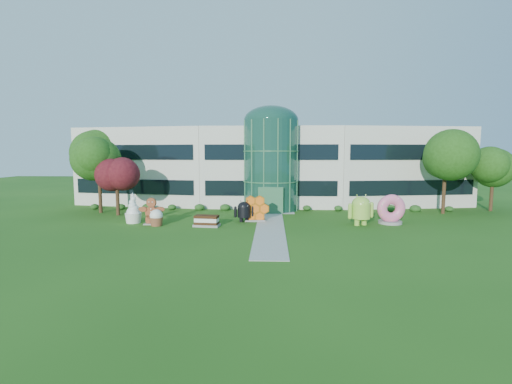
# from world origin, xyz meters

# --- Properties ---
(ground) EXTENTS (140.00, 140.00, 0.00)m
(ground) POSITION_xyz_m (0.00, 0.00, 0.00)
(ground) COLOR #215114
(ground) RESTS_ON ground
(building) EXTENTS (46.00, 15.00, 9.30)m
(building) POSITION_xyz_m (0.00, 18.00, 4.65)
(building) COLOR beige
(building) RESTS_ON ground
(atrium) EXTENTS (6.00, 6.00, 9.80)m
(atrium) POSITION_xyz_m (0.00, 12.00, 4.90)
(atrium) COLOR #194738
(atrium) RESTS_ON ground
(walkway) EXTENTS (2.40, 20.00, 0.04)m
(walkway) POSITION_xyz_m (0.00, 2.00, 0.02)
(walkway) COLOR #9E9E93
(walkway) RESTS_ON ground
(tree_red) EXTENTS (4.00, 4.00, 6.00)m
(tree_red) POSITION_xyz_m (-15.50, 7.50, 3.00)
(tree_red) COLOR #3F0C14
(tree_red) RESTS_ON ground
(trees_backdrop) EXTENTS (52.00, 8.00, 8.40)m
(trees_backdrop) POSITION_xyz_m (0.00, 13.00, 4.20)
(trees_backdrop) COLOR #204711
(trees_backdrop) RESTS_ON ground
(android_green) EXTENTS (3.10, 2.60, 2.99)m
(android_green) POSITION_xyz_m (7.91, 3.29, 1.50)
(android_green) COLOR #96CE42
(android_green) RESTS_ON ground
(android_black) EXTENTS (2.21, 1.77, 2.19)m
(android_black) POSITION_xyz_m (-2.42, 4.44, 1.10)
(android_black) COLOR black
(android_black) RESTS_ON ground
(donut) EXTENTS (2.66, 1.45, 2.67)m
(donut) POSITION_xyz_m (10.74, 4.18, 1.33)
(donut) COLOR #D65187
(donut) RESTS_ON ground
(gingerbread) EXTENTS (2.66, 1.15, 2.40)m
(gingerbread) POSITION_xyz_m (-10.49, 2.86, 1.20)
(gingerbread) COLOR brown
(gingerbread) RESTS_ON ground
(ice_cream_sandwich) EXTENTS (2.32, 1.36, 0.98)m
(ice_cream_sandwich) POSITION_xyz_m (-5.47, 2.12, 0.49)
(ice_cream_sandwich) COLOR black
(ice_cream_sandwich) RESTS_ON ground
(honeycomb) EXTENTS (2.82, 1.18, 2.16)m
(honeycomb) POSITION_xyz_m (-1.42, 4.80, 1.08)
(honeycomb) COLOR orange
(honeycomb) RESTS_ON ground
(froyo) EXTENTS (1.99, 1.99, 2.70)m
(froyo) POSITION_xyz_m (-12.40, 3.52, 1.35)
(froyo) COLOR white
(froyo) RESTS_ON ground
(cupcake) EXTENTS (1.41, 1.41, 1.45)m
(cupcake) POSITION_xyz_m (-9.88, 2.24, 0.72)
(cupcake) COLOR white
(cupcake) RESTS_ON ground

